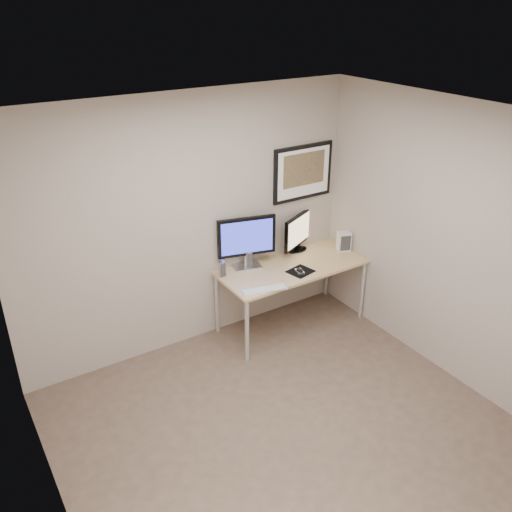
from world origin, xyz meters
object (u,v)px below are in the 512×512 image
(framed_art, at_px, (303,172))
(keyboard, at_px, (264,289))
(speaker_left, at_px, (221,269))
(speaker_right, at_px, (249,259))
(desk, at_px, (292,271))
(monitor_tv, at_px, (298,232))
(monitor_large, at_px, (247,240))
(fan_unit, at_px, (344,241))

(framed_art, xyz_separation_m, keyboard, (-0.89, -0.61, -0.88))
(speaker_left, relative_size, speaker_right, 0.94)
(speaker_left, height_order, speaker_right, speaker_right)
(desk, bearing_deg, speaker_right, 150.25)
(desk, xyz_separation_m, keyboard, (-0.54, -0.28, 0.07))
(monitor_tv, xyz_separation_m, keyboard, (-0.81, -0.55, -0.23))
(monitor_large, height_order, fan_unit, monitor_large)
(keyboard, distance_m, fan_unit, 1.29)
(speaker_left, bearing_deg, desk, -17.32)
(monitor_tv, height_order, speaker_left, monitor_tv)
(desk, xyz_separation_m, framed_art, (0.35, 0.33, 0.96))
(monitor_tv, distance_m, keyboard, 1.01)
(desk, distance_m, framed_art, 1.07)
(monitor_large, bearing_deg, fan_unit, 2.63)
(desk, distance_m, speaker_right, 0.49)
(desk, distance_m, speaker_left, 0.79)
(framed_art, relative_size, monitor_large, 1.22)
(speaker_right, bearing_deg, monitor_large, 173.75)
(framed_art, bearing_deg, monitor_large, -173.13)
(desk, height_order, monitor_large, monitor_large)
(keyboard, bearing_deg, fan_unit, 26.71)
(monitor_large, height_order, speaker_right, monitor_large)
(monitor_tv, height_order, keyboard, monitor_tv)
(framed_art, height_order, monitor_large, framed_art)
(desk, xyz_separation_m, speaker_right, (-0.40, 0.23, 0.16))
(monitor_large, bearing_deg, framed_art, 21.07)
(keyboard, bearing_deg, framed_art, 48.46)
(desk, bearing_deg, keyboard, -152.58)
(monitor_tv, bearing_deg, fan_unit, -56.48)
(monitor_tv, xyz_separation_m, speaker_right, (-0.67, -0.04, -0.14))
(keyboard, bearing_deg, desk, 41.36)
(framed_art, height_order, monitor_tv, framed_art)
(speaker_right, bearing_deg, keyboard, -87.48)
(fan_unit, bearing_deg, monitor_large, -171.49)
(desk, relative_size, framed_art, 2.13)
(speaker_right, bearing_deg, desk, -12.18)
(framed_art, xyz_separation_m, monitor_tv, (-0.08, -0.06, -0.66))
(monitor_large, xyz_separation_m, fan_unit, (1.14, -0.23, -0.20))
(desk, height_order, fan_unit, fan_unit)
(desk, distance_m, monitor_tv, 0.49)
(monitor_large, bearing_deg, desk, -15.27)
(speaker_left, height_order, keyboard, speaker_left)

